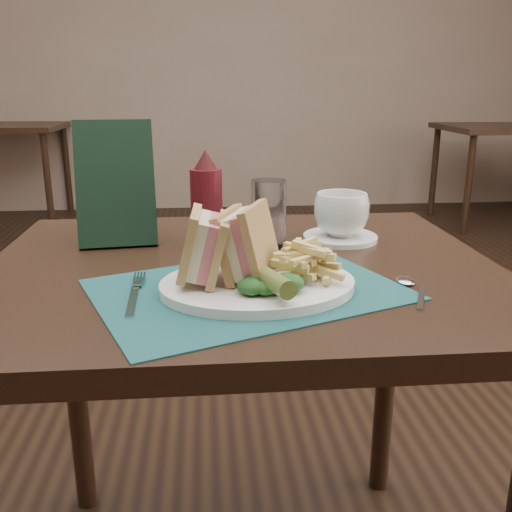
% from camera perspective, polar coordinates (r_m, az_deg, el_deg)
% --- Properties ---
extents(floor, '(7.00, 7.00, 0.00)m').
position_cam_1_polar(floor, '(1.80, -2.36, -18.90)').
color(floor, black).
rests_on(floor, ground).
extents(wall_back, '(6.00, 0.00, 6.00)m').
position_cam_1_polar(wall_back, '(5.07, -4.36, 4.90)').
color(wall_back, gray).
rests_on(wall_back, ground).
extents(table_main, '(0.90, 0.75, 0.75)m').
position_cam_1_polar(table_main, '(1.18, -1.30, -18.34)').
color(table_main, black).
rests_on(table_main, ground).
extents(table_bg_left, '(0.90, 0.75, 0.75)m').
position_cam_1_polar(table_bg_left, '(4.92, -23.65, 7.60)').
color(table_bg_left, black).
rests_on(table_bg_left, ground).
extents(table_bg_right, '(0.90, 0.75, 0.75)m').
position_cam_1_polar(table_bg_right, '(4.80, 23.16, 7.45)').
color(table_bg_right, black).
rests_on(table_bg_right, ground).
extents(placemat, '(0.54, 0.47, 0.00)m').
position_cam_1_polar(placemat, '(0.88, -0.90, -3.37)').
color(placemat, '#164847').
rests_on(placemat, table_main).
extents(plate, '(0.32, 0.27, 0.01)m').
position_cam_1_polar(plate, '(0.87, 0.18, -2.92)').
color(plate, white).
rests_on(plate, placemat).
extents(sandwich_half_a, '(0.08, 0.11, 0.11)m').
position_cam_1_polar(sandwich_half_a, '(0.86, -6.66, 0.99)').
color(sandwich_half_a, tan).
rests_on(sandwich_half_a, plate).
extents(sandwich_half_b, '(0.12, 0.14, 0.12)m').
position_cam_1_polar(sandwich_half_b, '(0.87, -2.21, 1.54)').
color(sandwich_half_b, tan).
rests_on(sandwich_half_b, plate).
extents(kale_garnish, '(0.11, 0.08, 0.03)m').
position_cam_1_polar(kale_garnish, '(0.82, 1.18, -2.88)').
color(kale_garnish, '#163D16').
rests_on(kale_garnish, plate).
extents(pickle_spear, '(0.06, 0.12, 0.03)m').
position_cam_1_polar(pickle_spear, '(0.81, 1.34, -2.28)').
color(pickle_spear, '#4C5F24').
rests_on(pickle_spear, plate).
extents(fries_pile, '(0.18, 0.20, 0.06)m').
position_cam_1_polar(fries_pile, '(0.88, 4.29, -0.22)').
color(fries_pile, '#D5BE6A').
rests_on(fries_pile, plate).
extents(fork, '(0.04, 0.17, 0.01)m').
position_cam_1_polar(fork, '(0.87, -12.03, -3.51)').
color(fork, silver).
rests_on(fork, placemat).
extents(spoon, '(0.09, 0.15, 0.01)m').
position_cam_1_polar(spoon, '(0.90, 15.65, -3.27)').
color(spoon, silver).
rests_on(spoon, table_main).
extents(saucer, '(0.18, 0.18, 0.01)m').
position_cam_1_polar(saucer, '(1.17, 8.41, 1.84)').
color(saucer, white).
rests_on(saucer, table_main).
extents(coffee_cup, '(0.16, 0.16, 0.09)m').
position_cam_1_polar(coffee_cup, '(1.16, 8.51, 4.15)').
color(coffee_cup, white).
rests_on(coffee_cup, saucer).
extents(drinking_glass, '(0.08, 0.08, 0.13)m').
position_cam_1_polar(drinking_glass, '(1.10, 1.26, 4.25)').
color(drinking_glass, white).
rests_on(drinking_glass, table_main).
extents(ketchup_bottle, '(0.07, 0.07, 0.19)m').
position_cam_1_polar(ketchup_bottle, '(1.11, -4.98, 5.74)').
color(ketchup_bottle, '#4F0D15').
rests_on(ketchup_bottle, table_main).
extents(check_presenter, '(0.16, 0.11, 0.24)m').
position_cam_1_polar(check_presenter, '(1.14, -13.87, 7.04)').
color(check_presenter, black).
rests_on(check_presenter, table_main).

